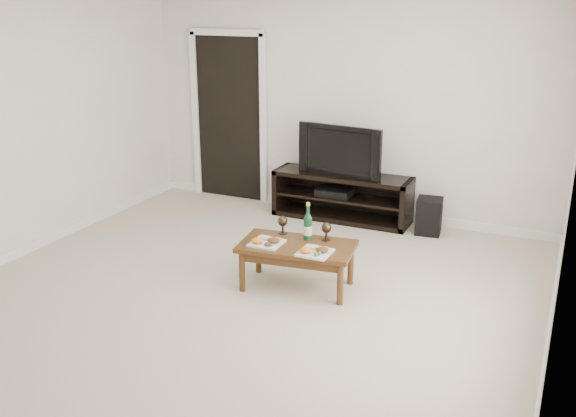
{
  "coord_description": "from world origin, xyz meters",
  "views": [
    {
      "loc": [
        2.49,
        -4.29,
        2.53
      ],
      "look_at": [
        0.21,
        0.68,
        0.7
      ],
      "focal_mm": 40.0,
      "sensor_mm": 36.0,
      "label": 1
    }
  ],
  "objects_px": {
    "television": "(343,149)",
    "coffee_table": "(297,266)",
    "subwoofer": "(429,216)",
    "media_console": "(342,197)"
  },
  "relations": [
    {
      "from": "television",
      "to": "coffee_table",
      "type": "distance_m",
      "value": 2.05
    },
    {
      "from": "television",
      "to": "coffee_table",
      "type": "relative_size",
      "value": 1.01
    },
    {
      "from": "coffee_table",
      "to": "media_console",
      "type": "bearing_deg",
      "value": 98.29
    },
    {
      "from": "subwoofer",
      "to": "television",
      "type": "bearing_deg",
      "value": 170.42
    },
    {
      "from": "media_console",
      "to": "coffee_table",
      "type": "height_order",
      "value": "media_console"
    },
    {
      "from": "media_console",
      "to": "television",
      "type": "xyz_separation_m",
      "value": [
        -0.0,
        0.0,
        0.57
      ]
    },
    {
      "from": "media_console",
      "to": "subwoofer",
      "type": "relative_size",
      "value": 4.01
    },
    {
      "from": "television",
      "to": "subwoofer",
      "type": "distance_m",
      "value": 1.23
    },
    {
      "from": "television",
      "to": "subwoofer",
      "type": "xyz_separation_m",
      "value": [
        1.05,
        -0.05,
        -0.64
      ]
    },
    {
      "from": "coffee_table",
      "to": "television",
      "type": "bearing_deg",
      "value": 98.29
    }
  ]
}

